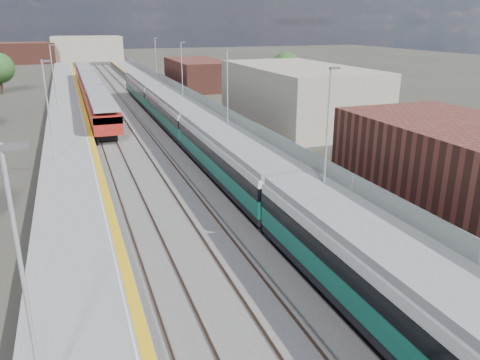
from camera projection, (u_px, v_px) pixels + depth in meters
ground at (152, 123)px, 53.98m from camera, size 320.00×320.00×0.00m
ballast_bed at (129, 120)px, 55.46m from camera, size 10.50×155.00×0.06m
tracks at (132, 117)px, 57.12m from camera, size 8.96×160.00×0.17m
platform_right at (191, 112)px, 57.73m from camera, size 4.70×155.00×8.52m
platform_left at (68, 120)px, 53.09m from camera, size 4.30×155.00×8.52m
buildings at (23, 23)px, 123.51m from camera, size 72.00×185.50×40.00m
green_train at (194, 129)px, 41.50m from camera, size 2.71×75.49×2.98m
red_train at (91, 88)px, 67.78m from camera, size 2.71×55.03×3.42m
tree_d at (286, 68)px, 73.58m from camera, size 4.92×4.92×6.67m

